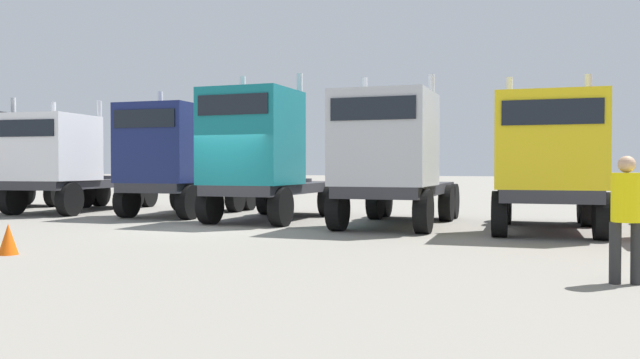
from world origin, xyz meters
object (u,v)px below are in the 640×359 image
object	(u,v)px
semi_truck_silver	(391,158)
semi_truck_white	(65,162)
semi_truck_yellow	(549,161)
semi_truck_navy	(174,159)
traffic_cone_near	(8,239)
semi_truck_teal	(262,155)
visitor_in_hivis	(626,210)

from	to	relation	value
semi_truck_silver	semi_truck_white	bearing A→B (deg)	-97.64
semi_truck_white	semi_truck_yellow	xyz separation A→B (m)	(16.23, -0.42, -0.04)
semi_truck_white	semi_truck_navy	distance (m)	4.48
traffic_cone_near	semi_truck_navy	bearing A→B (deg)	108.45
semi_truck_yellow	traffic_cone_near	world-z (taller)	semi_truck_yellow
semi_truck_yellow	semi_truck_teal	bearing A→B (deg)	-96.89
semi_truck_teal	traffic_cone_near	distance (m)	8.37
semi_truck_silver	semi_truck_teal	bearing A→B (deg)	-97.33
semi_truck_navy	semi_truck_silver	distance (m)	7.85
semi_truck_navy	semi_truck_yellow	size ratio (longest dim) A/B	0.99
semi_truck_yellow	semi_truck_silver	bearing A→B (deg)	-94.58
semi_truck_navy	semi_truck_yellow	bearing A→B (deg)	79.34
semi_truck_navy	semi_truck_silver	size ratio (longest dim) A/B	0.94
semi_truck_white	semi_truck_silver	bearing A→B (deg)	77.05
semi_truck_white	visitor_in_hivis	distance (m)	19.24
semi_truck_silver	visitor_in_hivis	size ratio (longest dim) A/B	3.58
semi_truck_teal	semi_truck_silver	bearing A→B (deg)	83.31
semi_truck_navy	semi_truck_silver	bearing A→B (deg)	76.26
semi_truck_yellow	traffic_cone_near	distance (m)	12.08
semi_truck_silver	visitor_in_hivis	xyz separation A→B (m)	(5.58, -6.59, -0.84)
semi_truck_navy	semi_truck_yellow	world-z (taller)	semi_truck_navy
semi_truck_navy	visitor_in_hivis	world-z (taller)	semi_truck_navy
semi_truck_teal	semi_truck_yellow	xyz separation A→B (m)	(8.02, -0.01, -0.21)
semi_truck_white	semi_truck_yellow	bearing A→B (deg)	78.25
semi_truck_white	semi_truck_teal	world-z (taller)	semi_truck_teal
semi_truck_white	semi_truck_teal	xyz separation A→B (m)	(8.21, -0.41, 0.17)
semi_truck_teal	visitor_in_hivis	bearing A→B (deg)	50.62
semi_truck_white	semi_truck_navy	world-z (taller)	semi_truck_navy
semi_truck_navy	visitor_in_hivis	bearing A→B (deg)	53.80
semi_truck_navy	semi_truck_yellow	xyz separation A→B (m)	(11.77, -0.79, -0.13)
semi_truck_teal	visitor_in_hivis	distance (m)	11.80
semi_truck_silver	traffic_cone_near	world-z (taller)	semi_truck_silver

